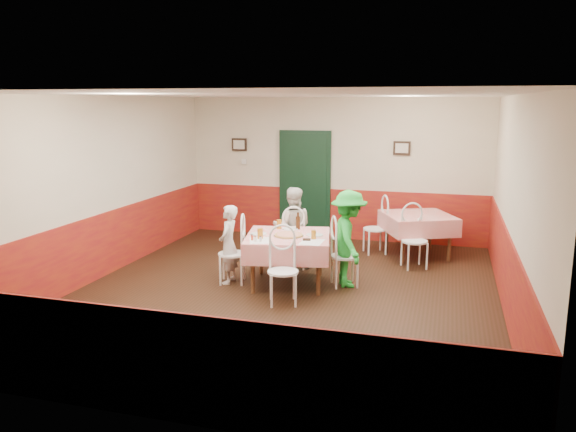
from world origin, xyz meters
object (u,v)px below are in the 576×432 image
(chair_far, at_px, (292,241))
(pizza, at_px, (289,235))
(glass_c, at_px, (279,224))
(beer_bottle, at_px, (298,222))
(diner_right, at_px, (349,239))
(diner_far, at_px, (292,228))
(chair_second_b, at_px, (415,241))
(wallet, at_px, (307,240))
(glass_b, at_px, (314,235))
(diner_left, at_px, (229,244))
(second_table, at_px, (417,236))
(main_table, at_px, (288,260))
(chair_second_a, at_px, (375,229))
(chair_right, at_px, (345,256))
(chair_near, at_px, (283,272))
(chair_left, at_px, (232,254))
(glass_a, at_px, (260,234))

(chair_far, distance_m, pizza, 0.97)
(glass_c, height_order, beer_bottle, beer_bottle)
(glass_c, height_order, diner_right, diner_right)
(diner_far, bearing_deg, chair_second_b, -179.56)
(chair_far, height_order, wallet, chair_far)
(glass_b, relative_size, diner_left, 0.11)
(second_table, relative_size, diner_right, 0.77)
(main_table, xyz_separation_m, chair_second_a, (1.03, 2.15, 0.08))
(main_table, height_order, chair_right, chair_right)
(chair_right, distance_m, chair_near, 1.20)
(chair_left, distance_m, diner_left, 0.16)
(glass_a, bearing_deg, main_table, 45.95)
(chair_near, distance_m, diner_right, 1.27)
(diner_left, distance_m, diner_right, 1.80)
(chair_second_b, xyz_separation_m, diner_right, (-0.89, -1.22, 0.27))
(main_table, distance_m, wallet, 0.58)
(chair_left, relative_size, glass_a, 6.01)
(chair_second_b, xyz_separation_m, beer_bottle, (-1.74, -0.98, 0.43))
(main_table, distance_m, chair_near, 0.85)
(glass_b, bearing_deg, diner_right, 35.01)
(chair_second_a, bearing_deg, chair_second_b, 20.14)
(main_table, bearing_deg, chair_second_b, 38.33)
(diner_far, bearing_deg, main_table, 86.99)
(chair_left, xyz_separation_m, diner_far, (0.65, 1.05, 0.22))
(chair_left, bearing_deg, diner_right, 87.86)
(chair_far, bearing_deg, glass_b, 98.61)
(diner_right, bearing_deg, chair_far, 36.74)
(diner_far, bearing_deg, pizza, 87.78)
(pizza, bearing_deg, glass_c, 122.59)
(chair_near, xyz_separation_m, chair_second_b, (1.61, 2.24, 0.00))
(main_table, bearing_deg, chair_left, -168.51)
(chair_second_b, distance_m, diner_right, 1.54)
(pizza, relative_size, diner_left, 0.35)
(wallet, bearing_deg, chair_left, 165.14)
(chair_near, distance_m, diner_left, 1.25)
(chair_second_b, xyz_separation_m, pizza, (-1.75, -1.46, 0.32))
(main_table, distance_m, beer_bottle, 0.66)
(second_table, distance_m, wallet, 2.81)
(wallet, relative_size, diner_left, 0.09)
(diner_left, bearing_deg, chair_right, 97.13)
(chair_right, xyz_separation_m, diner_right, (0.05, 0.01, 0.27))
(chair_near, relative_size, chair_second_b, 1.00)
(glass_b, distance_m, diner_right, 0.57)
(pizza, bearing_deg, diner_left, -172.30)
(glass_c, relative_size, beer_bottle, 0.58)
(glass_a, bearing_deg, chair_second_a, 61.54)
(diner_far, xyz_separation_m, diner_right, (1.06, -0.70, 0.05))
(main_table, relative_size, chair_second_b, 1.36)
(glass_a, bearing_deg, diner_far, 83.25)
(chair_left, bearing_deg, glass_c, 120.13)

